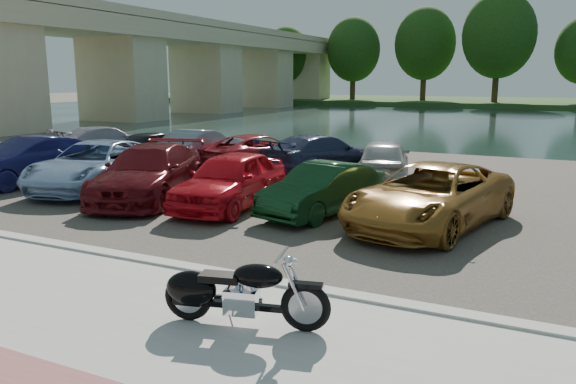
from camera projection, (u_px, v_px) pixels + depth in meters
name	position (u px, v px, depth m)	size (l,w,h in m)	color
ground	(197.00, 336.00, 7.54)	(200.00, 200.00, 0.00)	#595447
promenade	(148.00, 366.00, 6.65)	(60.00, 6.00, 0.10)	#B6B3AB
kerb	(266.00, 283.00, 9.29)	(60.00, 0.30, 0.14)	#B6B3AB
parking_lot	(403.00, 190.00, 17.24)	(60.00, 18.00, 0.04)	#3C3831
river	(499.00, 123.00, 42.83)	(120.00, 40.00, 0.00)	#192D28
far_bank	(525.00, 103.00, 71.00)	(120.00, 24.00, 0.60)	#294719
bridge	(200.00, 56.00, 54.56)	(7.00, 56.00, 8.55)	#C8B38B
far_trees	(570.00, 40.00, 62.23)	(70.25, 10.68, 12.52)	#392914
motorcycle	(230.00, 292.00, 7.59)	(2.30, 0.91, 1.05)	black
car_1	(30.00, 161.00, 17.97)	(1.58, 4.54, 1.50)	#161645
car_2	(96.00, 165.00, 17.18)	(2.43, 5.26, 1.46)	#8DABCD
car_3	(149.00, 173.00, 15.76)	(2.10, 5.17, 1.50)	#560C11
car_4	(230.00, 180.00, 14.70)	(1.74, 4.32, 1.47)	red
car_5	(323.00, 189.00, 13.96)	(1.34, 3.85, 1.27)	black
car_6	(431.00, 196.00, 12.79)	(2.39, 5.18, 1.44)	#966522
car_7	(106.00, 141.00, 24.44)	(1.84, 4.52, 1.31)	#9F9FA7
car_8	(154.00, 145.00, 23.40)	(1.44, 3.59, 1.22)	black
car_9	(200.00, 147.00, 22.14)	(1.46, 4.19, 1.38)	slate
car_10	(258.00, 151.00, 21.24)	(2.13, 4.62, 1.28)	maroon
car_11	(320.00, 154.00, 19.82)	(1.98, 4.88, 1.42)	#272E4C
car_12	(384.00, 159.00, 18.64)	(1.66, 4.12, 1.40)	#B3B2AE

